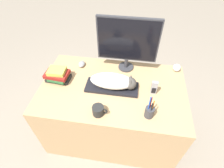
{
  "coord_description": "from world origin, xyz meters",
  "views": [
    {
      "loc": [
        0.16,
        -0.66,
        1.86
      ],
      "look_at": [
        -0.0,
        0.38,
        0.77
      ],
      "focal_mm": 28.0,
      "sensor_mm": 36.0,
      "label": 1
    }
  ],
  "objects_px": {
    "computer_mouse": "(82,64)",
    "coffee_mug": "(98,110)",
    "cat": "(114,81)",
    "phone": "(154,88)",
    "pen_cup": "(150,112)",
    "keyboard": "(112,87)",
    "book_stack": "(58,75)",
    "baseball": "(177,68)",
    "monitor": "(128,41)"
  },
  "relations": [
    {
      "from": "computer_mouse",
      "to": "coffee_mug",
      "type": "bearing_deg",
      "value": -62.21
    },
    {
      "from": "pen_cup",
      "to": "phone",
      "type": "xyz_separation_m",
      "value": [
        0.04,
        0.24,
        0.01
      ]
    },
    {
      "from": "coffee_mug",
      "to": "book_stack",
      "type": "height_order",
      "value": "book_stack"
    },
    {
      "from": "keyboard",
      "to": "pen_cup",
      "type": "height_order",
      "value": "pen_cup"
    },
    {
      "from": "cat",
      "to": "computer_mouse",
      "type": "xyz_separation_m",
      "value": [
        -0.37,
        0.26,
        -0.07
      ]
    },
    {
      "from": "cat",
      "to": "coffee_mug",
      "type": "relative_size",
      "value": 3.34
    },
    {
      "from": "cat",
      "to": "computer_mouse",
      "type": "relative_size",
      "value": 4.28
    },
    {
      "from": "coffee_mug",
      "to": "phone",
      "type": "relative_size",
      "value": 0.89
    },
    {
      "from": "keyboard",
      "to": "computer_mouse",
      "type": "distance_m",
      "value": 0.44
    },
    {
      "from": "coffee_mug",
      "to": "pen_cup",
      "type": "relative_size",
      "value": 0.53
    },
    {
      "from": "computer_mouse",
      "to": "pen_cup",
      "type": "distance_m",
      "value": 0.85
    },
    {
      "from": "computer_mouse",
      "to": "pen_cup",
      "type": "bearing_deg",
      "value": -36.99
    },
    {
      "from": "keyboard",
      "to": "coffee_mug",
      "type": "xyz_separation_m",
      "value": [
        -0.06,
        -0.29,
        0.03
      ]
    },
    {
      "from": "phone",
      "to": "pen_cup",
      "type": "bearing_deg",
      "value": -98.3
    },
    {
      "from": "pen_cup",
      "to": "baseball",
      "type": "distance_m",
      "value": 0.64
    },
    {
      "from": "coffee_mug",
      "to": "pen_cup",
      "type": "height_order",
      "value": "pen_cup"
    },
    {
      "from": "phone",
      "to": "cat",
      "type": "bearing_deg",
      "value": 179.17
    },
    {
      "from": "baseball",
      "to": "pen_cup",
      "type": "bearing_deg",
      "value": -114.62
    },
    {
      "from": "computer_mouse",
      "to": "phone",
      "type": "height_order",
      "value": "phone"
    },
    {
      "from": "baseball",
      "to": "book_stack",
      "type": "distance_m",
      "value": 1.14
    },
    {
      "from": "baseball",
      "to": "monitor",
      "type": "bearing_deg",
      "value": -176.21
    },
    {
      "from": "computer_mouse",
      "to": "coffee_mug",
      "type": "relative_size",
      "value": 0.78
    },
    {
      "from": "pen_cup",
      "to": "book_stack",
      "type": "bearing_deg",
      "value": 161.42
    },
    {
      "from": "baseball",
      "to": "phone",
      "type": "height_order",
      "value": "phone"
    },
    {
      "from": "cat",
      "to": "book_stack",
      "type": "relative_size",
      "value": 1.83
    },
    {
      "from": "monitor",
      "to": "keyboard",
      "type": "bearing_deg",
      "value": -108.12
    },
    {
      "from": "cat",
      "to": "coffee_mug",
      "type": "xyz_separation_m",
      "value": [
        -0.08,
        -0.29,
        -0.05
      ]
    },
    {
      "from": "monitor",
      "to": "baseball",
      "type": "bearing_deg",
      "value": 3.79
    },
    {
      "from": "baseball",
      "to": "book_stack",
      "type": "bearing_deg",
      "value": -164.82
    },
    {
      "from": "phone",
      "to": "book_stack",
      "type": "xyz_separation_m",
      "value": [
        -0.87,
        0.04,
        -0.01
      ]
    },
    {
      "from": "computer_mouse",
      "to": "baseball",
      "type": "xyz_separation_m",
      "value": [
        0.94,
        0.07,
        0.01
      ]
    },
    {
      "from": "monitor",
      "to": "phone",
      "type": "height_order",
      "value": "monitor"
    },
    {
      "from": "cat",
      "to": "phone",
      "type": "xyz_separation_m",
      "value": [
        0.34,
        -0.0,
        -0.02
      ]
    },
    {
      "from": "coffee_mug",
      "to": "phone",
      "type": "height_order",
      "value": "phone"
    },
    {
      "from": "phone",
      "to": "computer_mouse",
      "type": "bearing_deg",
      "value": 159.45
    },
    {
      "from": "book_stack",
      "to": "baseball",
      "type": "bearing_deg",
      "value": 15.18
    },
    {
      "from": "keyboard",
      "to": "cat",
      "type": "xyz_separation_m",
      "value": [
        0.02,
        0.0,
        0.08
      ]
    },
    {
      "from": "cat",
      "to": "baseball",
      "type": "relative_size",
      "value": 5.48
    },
    {
      "from": "pen_cup",
      "to": "book_stack",
      "type": "distance_m",
      "value": 0.88
    },
    {
      "from": "computer_mouse",
      "to": "pen_cup",
      "type": "xyz_separation_m",
      "value": [
        0.67,
        -0.51,
        0.03
      ]
    },
    {
      "from": "cat",
      "to": "book_stack",
      "type": "height_order",
      "value": "cat"
    },
    {
      "from": "cat",
      "to": "phone",
      "type": "height_order",
      "value": "cat"
    },
    {
      "from": "keyboard",
      "to": "computer_mouse",
      "type": "xyz_separation_m",
      "value": [
        -0.35,
        0.26,
        0.01
      ]
    },
    {
      "from": "book_stack",
      "to": "monitor",
      "type": "bearing_deg",
      "value": 23.7
    },
    {
      "from": "monitor",
      "to": "phone",
      "type": "distance_m",
      "value": 0.47
    },
    {
      "from": "coffee_mug",
      "to": "phone",
      "type": "xyz_separation_m",
      "value": [
        0.42,
        0.28,
        0.03
      ]
    },
    {
      "from": "baseball",
      "to": "coffee_mug",
      "type": "bearing_deg",
      "value": -136.6
    },
    {
      "from": "keyboard",
      "to": "book_stack",
      "type": "xyz_separation_m",
      "value": [
        -0.51,
        0.03,
        0.05
      ]
    },
    {
      "from": "baseball",
      "to": "computer_mouse",
      "type": "bearing_deg",
      "value": -175.78
    },
    {
      "from": "book_stack",
      "to": "computer_mouse",
      "type": "bearing_deg",
      "value": 55.36
    }
  ]
}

